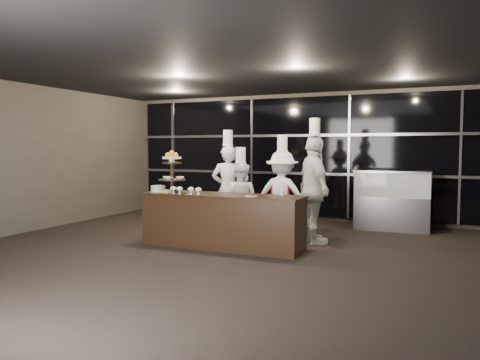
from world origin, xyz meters
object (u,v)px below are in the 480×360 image
at_px(buffet_counter, 222,221).
at_px(display_stand, 172,169).
at_px(chef_b, 241,199).
at_px(chef_d, 314,189).
at_px(layer_cake, 158,189).
at_px(chef_a, 228,189).
at_px(chef_c, 282,195).
at_px(display_case, 393,197).

bearing_deg(buffet_counter, display_stand, -179.99).
bearing_deg(chef_b, buffet_counter, -83.05).
relative_size(display_stand, chef_b, 0.43).
xyz_separation_m(buffet_counter, chef_d, (1.35, 0.94, 0.51)).
xyz_separation_m(buffet_counter, layer_cake, (-1.26, -0.05, 0.51)).
xyz_separation_m(chef_a, chef_d, (1.82, -0.26, 0.07)).
height_order(display_stand, layer_cake, display_stand).
bearing_deg(chef_a, chef_c, -3.65).
relative_size(buffet_counter, chef_b, 1.65).
relative_size(buffet_counter, chef_a, 1.38).
bearing_deg(chef_d, display_stand, -158.09).
height_order(chef_b, chef_c, chef_c).
height_order(chef_a, chef_b, chef_a).
bearing_deg(chef_b, chef_c, 4.41).
distance_m(layer_cake, display_case, 4.84).
distance_m(chef_a, chef_b, 0.40).
relative_size(chef_c, chef_d, 0.87).
height_order(display_stand, display_case, display_stand).
height_order(display_stand, chef_c, chef_c).
height_order(layer_cake, chef_c, chef_c).
bearing_deg(chef_c, chef_d, -15.83).
distance_m(buffet_counter, chef_a, 1.37).
distance_m(display_stand, layer_cake, 0.45).
xyz_separation_m(display_case, chef_a, (-2.94, -1.81, 0.22)).
height_order(display_case, chef_d, chef_d).
height_order(layer_cake, chef_b, chef_b).
xyz_separation_m(layer_cake, chef_b, (1.13, 1.12, -0.24)).
distance_m(buffet_counter, display_stand, 1.33).
bearing_deg(chef_c, layer_cake, -148.79).
bearing_deg(buffet_counter, layer_cake, -177.73).
bearing_deg(chef_a, buffet_counter, -68.82).
distance_m(display_stand, chef_b, 1.51).
height_order(display_stand, chef_b, chef_b).
bearing_deg(chef_c, display_stand, -146.14).
height_order(display_stand, chef_a, chef_a).
xyz_separation_m(layer_cake, chef_d, (2.61, 0.99, 0.00)).
distance_m(buffet_counter, display_case, 3.90).
height_order(buffet_counter, chef_b, chef_b).
relative_size(display_case, chef_a, 0.74).
height_order(chef_a, chef_c, chef_a).
height_order(layer_cake, chef_d, chef_d).
distance_m(buffet_counter, chef_d, 1.72).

